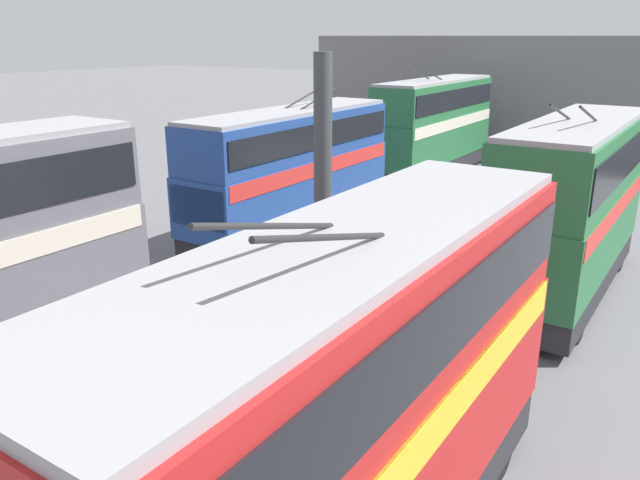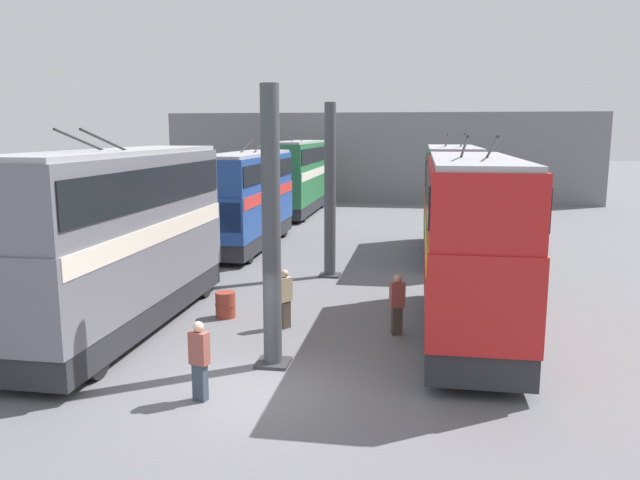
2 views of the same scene
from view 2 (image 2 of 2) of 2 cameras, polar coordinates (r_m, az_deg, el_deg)
The scene contains 13 objects.
ground_plane at distance 14.78m, azimuth -5.96°, elevation -13.68°, with size 240.00×240.00×0.00m, color slate.
depot_back_wall at distance 52.12m, azimuth 5.30°, elevation 7.47°, with size 0.50×36.00×7.40m.
support_column_near at distance 15.47m, azimuth -4.47°, elevation 0.55°, with size 0.84×0.84×7.03m.
support_column_far at distance 25.22m, azimuth 0.92°, elevation 4.21°, with size 0.84×0.84×7.03m.
bus_left_near at distance 18.15m, azimuth 13.60°, elevation 0.31°, with size 9.31×2.54×5.81m.
bus_left_far at distance 30.36m, azimuth 11.92°, elevation 4.11°, with size 9.12×2.54×5.80m.
bus_right_near at distance 19.24m, azimuth -17.72°, elevation 0.90°, with size 10.62×2.54×5.99m.
bus_right_mid at distance 31.79m, azimuth -6.67°, elevation 4.18°, with size 10.22×2.54×5.46m.
bus_right_far at distance 44.54m, azimuth -2.02°, elevation 6.13°, with size 10.59×2.54×5.82m.
person_by_left_row at distance 18.41m, azimuth 7.06°, elevation -5.72°, with size 0.37×0.48×1.81m.
person_aisle_foreground at distance 14.20m, azimuth -10.97°, elevation -10.59°, with size 0.35×0.47×1.82m.
person_aisle_midway at distance 18.91m, azimuth -3.23°, elevation -5.23°, with size 0.48×0.44×1.81m.
oil_drum at distance 20.32m, azimuth -8.64°, elevation -5.87°, with size 0.67×0.67×0.83m.
Camera 2 is at (-13.05, -3.64, 5.91)m, focal length 35.00 mm.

